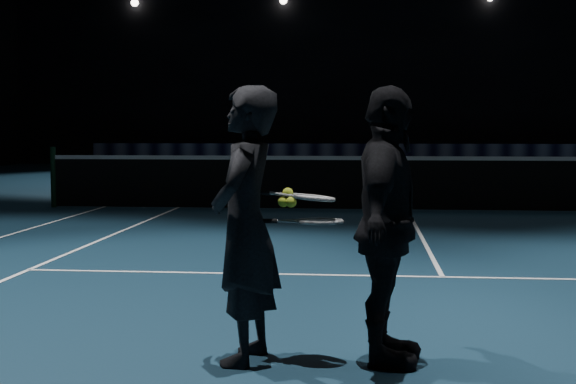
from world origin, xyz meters
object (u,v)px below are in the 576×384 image
object	(u,v)px
racket_upper	(312,197)
tennis_balls	(287,199)
player_b	(387,226)
racket_lower	(320,221)
player_a	(245,225)

from	to	relation	value
racket_upper	tennis_balls	size ratio (longest dim) A/B	5.67
player_b	racket_lower	world-z (taller)	player_b
player_b	tennis_balls	world-z (taller)	player_b
player_a	tennis_balls	size ratio (longest dim) A/B	13.94
player_a	player_b	distance (m)	0.85
racket_upper	tennis_balls	world-z (taller)	same
racket_lower	tennis_balls	xyz separation A→B (m)	(-0.20, -0.00, 0.13)
player_a	racket_lower	xyz separation A→B (m)	(0.45, 0.02, 0.03)
racket_upper	tennis_balls	xyz separation A→B (m)	(-0.14, -0.04, -0.01)
player_a	racket_upper	distance (m)	0.43
tennis_balls	player_b	bearing A→B (deg)	1.97
tennis_balls	player_a	bearing A→B (deg)	-176.43
racket_lower	tennis_balls	distance (m)	0.24
racket_lower	racket_upper	size ratio (longest dim) A/B	1.00
player_a	racket_upper	xyz separation A→B (m)	(0.40, 0.06, 0.17)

